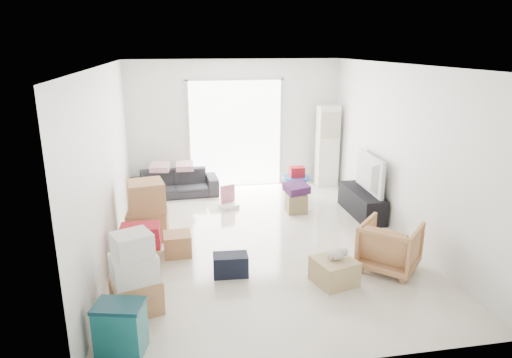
{
  "coord_description": "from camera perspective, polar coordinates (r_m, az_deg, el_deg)",
  "views": [
    {
      "loc": [
        -1.26,
        -6.56,
        2.98
      ],
      "look_at": [
        -0.05,
        0.2,
        0.95
      ],
      "focal_mm": 32.0,
      "sensor_mm": 36.0,
      "label": 1
    }
  ],
  "objects": [
    {
      "name": "duffel_bag",
      "position": [
        6.22,
        -3.19,
        -10.67
      ],
      "size": [
        0.48,
        0.3,
        0.3
      ],
      "primitive_type": "cube",
      "rotation": [
        0.0,
        0.0,
        -0.06
      ],
      "color": "black",
      "rests_on": "room_shell"
    },
    {
      "name": "kids_table",
      "position": [
        9.03,
        5.11,
        0.36
      ],
      "size": [
        0.56,
        0.56,
        0.68
      ],
      "rotation": [
        0.0,
        0.0,
        0.26
      ],
      "color": "#194DAA",
      "rests_on": "room_shell"
    },
    {
      "name": "ottoman",
      "position": [
        8.45,
        5.03,
        -2.98
      ],
      "size": [
        0.36,
        0.36,
        0.36
      ],
      "primitive_type": "cube",
      "rotation": [
        0.0,
        0.0,
        0.0
      ],
      "color": "#988158",
      "rests_on": "room_shell"
    },
    {
      "name": "sliding_door",
      "position": [
        9.77,
        -2.57,
        6.21
      ],
      "size": [
        2.1,
        0.04,
        2.33
      ],
      "color": "white",
      "rests_on": "room_shell"
    },
    {
      "name": "television",
      "position": [
        8.41,
        13.18,
        -0.96
      ],
      "size": [
        0.7,
        1.18,
        0.15
      ],
      "primitive_type": "imported",
      "rotation": [
        0.0,
        0.0,
        1.54
      ],
      "color": "black",
      "rests_on": "tv_console"
    },
    {
      "name": "storage_bins",
      "position": [
        4.95,
        -16.59,
        -17.45
      ],
      "size": [
        0.54,
        0.44,
        0.55
      ],
      "rotation": [
        0.0,
        0.0,
        -0.24
      ],
      "color": "#135D61",
      "rests_on": "room_shell"
    },
    {
      "name": "armchair",
      "position": [
        6.53,
        16.41,
        -7.78
      ],
      "size": [
        1.0,
        0.99,
        0.75
      ],
      "primitive_type": "imported",
      "rotation": [
        0.0,
        0.0,
        2.39
      ],
      "color": "tan",
      "rests_on": "room_shell"
    },
    {
      "name": "tv_console",
      "position": [
        8.5,
        13.05,
        -2.89
      ],
      "size": [
        0.41,
        1.35,
        0.45
      ],
      "primitive_type": "cube",
      "color": "black",
      "rests_on": "room_shell"
    },
    {
      "name": "pillow_right",
      "position": [
        9.36,
        -8.92,
        2.5
      ],
      "size": [
        0.39,
        0.32,
        0.13
      ],
      "primitive_type": "cube",
      "rotation": [
        0.0,
        0.0,
        -0.04
      ],
      "color": "#BA878E",
      "rests_on": "sofa"
    },
    {
      "name": "ac_tower",
      "position": [
        9.98,
        8.91,
        4.08
      ],
      "size": [
        0.45,
        0.3,
        1.75
      ],
      "primitive_type": "cube",
      "color": "white",
      "rests_on": "room_shell"
    },
    {
      "name": "box_stack_a",
      "position": [
        5.48,
        -14.88,
        -11.8
      ],
      "size": [
        0.64,
        0.58,
        0.98
      ],
      "rotation": [
        0.0,
        0.0,
        0.28
      ],
      "color": "#B27D50",
      "rests_on": "room_shell"
    },
    {
      "name": "blanket",
      "position": [
        8.37,
        5.07,
        -1.37
      ],
      "size": [
        0.46,
        0.46,
        0.14
      ],
      "primitive_type": "cube",
      "rotation": [
        0.0,
        0.0,
        0.19
      ],
      "color": "#471F4F",
      "rests_on": "ottoman"
    },
    {
      "name": "pillow_left",
      "position": [
        9.38,
        -11.97,
        2.35
      ],
      "size": [
        0.45,
        0.38,
        0.13
      ],
      "primitive_type": "cube",
      "rotation": [
        0.0,
        0.0,
        -0.17
      ],
      "color": "#BA878E",
      "rests_on": "sofa"
    },
    {
      "name": "room_shell",
      "position": [
        6.87,
        0.74,
        2.73
      ],
      "size": [
        4.98,
        6.48,
        3.18
      ],
      "color": "silver",
      "rests_on": "ground"
    },
    {
      "name": "loose_box",
      "position": [
        6.87,
        -9.79,
        -8.02
      ],
      "size": [
        0.41,
        0.41,
        0.33
      ],
      "primitive_type": "cube",
      "rotation": [
        0.0,
        0.0,
        0.04
      ],
      "color": "#B27D50",
      "rests_on": "room_shell"
    },
    {
      "name": "plush_bunny",
      "position": [
        6.02,
        10.13,
        -9.27
      ],
      "size": [
        0.29,
        0.16,
        0.14
      ],
      "rotation": [
        0.0,
        0.0,
        0.22
      ],
      "color": "#B2ADA8",
      "rests_on": "wood_crate"
    },
    {
      "name": "sofa",
      "position": [
        9.43,
        -10.21,
        -0.04
      ],
      "size": [
        1.79,
        0.6,
        0.69
      ],
      "primitive_type": "imported",
      "rotation": [
        0.0,
        0.0,
        0.05
      ],
      "color": "#2A2A2F",
      "rests_on": "room_shell"
    },
    {
      "name": "wood_crate",
      "position": [
        6.11,
        9.76,
        -11.28
      ],
      "size": [
        0.61,
        0.61,
        0.33
      ],
      "primitive_type": "cube",
      "rotation": [
        0.0,
        0.0,
        0.27
      ],
      "color": "tan",
      "rests_on": "room_shell"
    },
    {
      "name": "toy_walker",
      "position": [
        8.68,
        -3.49,
        -2.84
      ],
      "size": [
        0.4,
        0.39,
        0.42
      ],
      "rotation": [
        0.0,
        0.0,
        0.41
      ],
      "color": "silver",
      "rests_on": "room_shell"
    },
    {
      "name": "box_stack_c",
      "position": [
        7.42,
        -13.47,
        -3.89
      ],
      "size": [
        0.64,
        0.63,
        0.94
      ],
      "rotation": [
        0.0,
        0.0,
        0.03
      ],
      "color": "#B27D50",
      "rests_on": "room_shell"
    },
    {
      "name": "box_stack_b",
      "position": [
        6.46,
        -14.13,
        -8.54
      ],
      "size": [
        0.54,
        0.5,
        0.66
      ],
      "rotation": [
        0.0,
        0.0,
        0.02
      ],
      "color": "#B27D50",
      "rests_on": "room_shell"
    }
  ]
}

